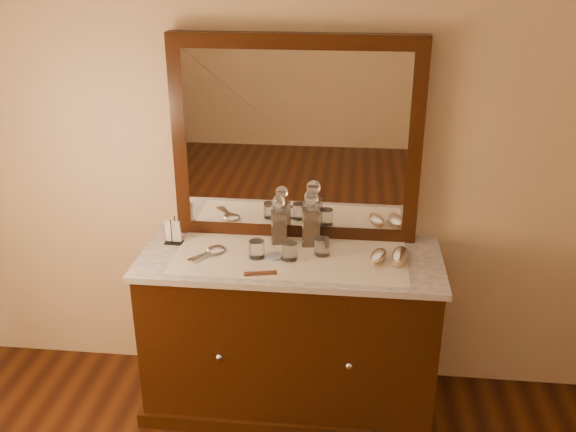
{
  "coord_description": "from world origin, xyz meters",
  "views": [
    {
      "loc": [
        0.28,
        -0.72,
        2.21
      ],
      "look_at": [
        0.0,
        1.85,
        1.1
      ],
      "focal_mm": 39.47,
      "sensor_mm": 36.0,
      "label": 1
    }
  ],
  "objects_px": {
    "decanter_left": "(279,224)",
    "hand_mirror_inner": "(213,251)",
    "brush_far": "(400,256)",
    "hand_mirror_outer": "(212,252)",
    "dresser_cabinet": "(290,334)",
    "napkin_rack": "(173,233)",
    "mirror_frame": "(296,140)",
    "comb": "(260,273)",
    "pin_dish": "(274,257)",
    "brush_near": "(378,257)",
    "decanter_right": "(311,224)"
  },
  "relations": [
    {
      "from": "brush_far",
      "to": "hand_mirror_inner",
      "type": "bearing_deg",
      "value": -179.47
    },
    {
      "from": "dresser_cabinet",
      "to": "mirror_frame",
      "type": "distance_m",
      "value": 0.97
    },
    {
      "from": "napkin_rack",
      "to": "decanter_right",
      "type": "relative_size",
      "value": 0.48
    },
    {
      "from": "pin_dish",
      "to": "hand_mirror_outer",
      "type": "relative_size",
      "value": 0.4
    },
    {
      "from": "hand_mirror_outer",
      "to": "hand_mirror_inner",
      "type": "distance_m",
      "value": 0.01
    },
    {
      "from": "decanter_left",
      "to": "hand_mirror_outer",
      "type": "height_order",
      "value": "decanter_left"
    },
    {
      "from": "mirror_frame",
      "to": "brush_near",
      "type": "xyz_separation_m",
      "value": [
        0.41,
        -0.26,
        -0.47
      ]
    },
    {
      "from": "dresser_cabinet",
      "to": "decanter_right",
      "type": "height_order",
      "value": "decanter_right"
    },
    {
      "from": "napkin_rack",
      "to": "hand_mirror_outer",
      "type": "height_order",
      "value": "napkin_rack"
    },
    {
      "from": "comb",
      "to": "napkin_rack",
      "type": "relative_size",
      "value": 1.09
    },
    {
      "from": "brush_far",
      "to": "hand_mirror_outer",
      "type": "height_order",
      "value": "brush_far"
    },
    {
      "from": "brush_near",
      "to": "comb",
      "type": "bearing_deg",
      "value": -160.59
    },
    {
      "from": "hand_mirror_inner",
      "to": "brush_far",
      "type": "bearing_deg",
      "value": 0.53
    },
    {
      "from": "dresser_cabinet",
      "to": "comb",
      "type": "relative_size",
      "value": 9.41
    },
    {
      "from": "mirror_frame",
      "to": "decanter_left",
      "type": "distance_m",
      "value": 0.42
    },
    {
      "from": "comb",
      "to": "napkin_rack",
      "type": "bearing_deg",
      "value": 137.0
    },
    {
      "from": "brush_near",
      "to": "hand_mirror_inner",
      "type": "height_order",
      "value": "brush_near"
    },
    {
      "from": "dresser_cabinet",
      "to": "comb",
      "type": "bearing_deg",
      "value": -119.39
    },
    {
      "from": "comb",
      "to": "brush_near",
      "type": "height_order",
      "value": "brush_near"
    },
    {
      "from": "comb",
      "to": "brush_far",
      "type": "xyz_separation_m",
      "value": [
        0.63,
        0.2,
        0.02
      ]
    },
    {
      "from": "dresser_cabinet",
      "to": "hand_mirror_inner",
      "type": "bearing_deg",
      "value": -178.32
    },
    {
      "from": "dresser_cabinet",
      "to": "hand_mirror_outer",
      "type": "distance_m",
      "value": 0.59
    },
    {
      "from": "mirror_frame",
      "to": "decanter_right",
      "type": "bearing_deg",
      "value": -51.15
    },
    {
      "from": "pin_dish",
      "to": "hand_mirror_outer",
      "type": "xyz_separation_m",
      "value": [
        -0.3,
        0.02,
        0.0
      ]
    },
    {
      "from": "decanter_right",
      "to": "hand_mirror_inner",
      "type": "distance_m",
      "value": 0.49
    },
    {
      "from": "pin_dish",
      "to": "napkin_rack",
      "type": "height_order",
      "value": "napkin_rack"
    },
    {
      "from": "napkin_rack",
      "to": "hand_mirror_inner",
      "type": "distance_m",
      "value": 0.24
    },
    {
      "from": "brush_far",
      "to": "decanter_right",
      "type": "bearing_deg",
      "value": 161.91
    },
    {
      "from": "comb",
      "to": "pin_dish",
      "type": "bearing_deg",
      "value": 64.49
    },
    {
      "from": "pin_dish",
      "to": "comb",
      "type": "xyz_separation_m",
      "value": [
        -0.04,
        -0.17,
        -0.0
      ]
    },
    {
      "from": "mirror_frame",
      "to": "comb",
      "type": "xyz_separation_m",
      "value": [
        -0.11,
        -0.45,
        -0.49
      ]
    },
    {
      "from": "decanter_left",
      "to": "decanter_right",
      "type": "height_order",
      "value": "decanter_right"
    },
    {
      "from": "pin_dish",
      "to": "napkin_rack",
      "type": "relative_size",
      "value": 0.56
    },
    {
      "from": "mirror_frame",
      "to": "pin_dish",
      "type": "distance_m",
      "value": 0.57
    },
    {
      "from": "comb",
      "to": "decanter_left",
      "type": "xyz_separation_m",
      "value": [
        0.04,
        0.34,
        0.09
      ]
    },
    {
      "from": "dresser_cabinet",
      "to": "brush_far",
      "type": "distance_m",
      "value": 0.7
    },
    {
      "from": "mirror_frame",
      "to": "brush_near",
      "type": "distance_m",
      "value": 0.68
    },
    {
      "from": "napkin_rack",
      "to": "mirror_frame",
      "type": "bearing_deg",
      "value": 15.5
    },
    {
      "from": "dresser_cabinet",
      "to": "napkin_rack",
      "type": "relative_size",
      "value": 10.28
    },
    {
      "from": "napkin_rack",
      "to": "decanter_left",
      "type": "relative_size",
      "value": 0.55
    },
    {
      "from": "brush_far",
      "to": "hand_mirror_outer",
      "type": "relative_size",
      "value": 0.96
    },
    {
      "from": "hand_mirror_outer",
      "to": "pin_dish",
      "type": "bearing_deg",
      "value": -3.19
    },
    {
      "from": "napkin_rack",
      "to": "decanter_right",
      "type": "bearing_deg",
      "value": 4.7
    },
    {
      "from": "decanter_left",
      "to": "hand_mirror_inner",
      "type": "relative_size",
      "value": 1.19
    },
    {
      "from": "brush_far",
      "to": "hand_mirror_outer",
      "type": "distance_m",
      "value": 0.89
    },
    {
      "from": "pin_dish",
      "to": "comb",
      "type": "bearing_deg",
      "value": -103.2
    },
    {
      "from": "decanter_left",
      "to": "brush_far",
      "type": "distance_m",
      "value": 0.61
    },
    {
      "from": "brush_near",
      "to": "hand_mirror_outer",
      "type": "relative_size",
      "value": 0.87
    },
    {
      "from": "pin_dish",
      "to": "decanter_left",
      "type": "bearing_deg",
      "value": 89.34
    },
    {
      "from": "napkin_rack",
      "to": "hand_mirror_inner",
      "type": "relative_size",
      "value": 0.65
    }
  ]
}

